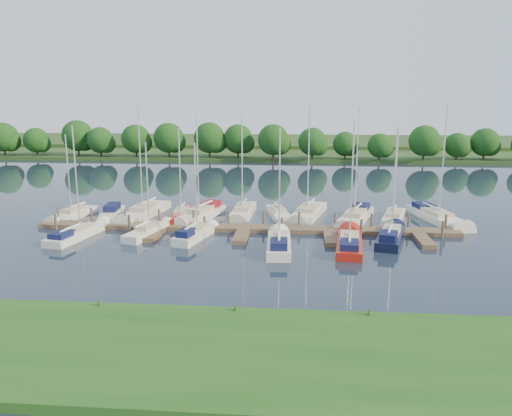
# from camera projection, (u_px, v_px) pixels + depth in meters

# --- Properties ---
(ground) EXTENTS (260.00, 260.00, 0.00)m
(ground) POSITION_uv_depth(u_px,v_px,m) (234.00, 256.00, 39.76)
(ground) COLOR #1A2535
(ground) RESTS_ON ground
(near_bank) EXTENTS (90.00, 10.00, 0.50)m
(near_bank) POSITION_uv_depth(u_px,v_px,m) (193.00, 353.00, 24.13)
(near_bank) COLOR #1D4E16
(near_bank) RESTS_ON ground
(dock) EXTENTS (40.00, 6.00, 0.40)m
(dock) POSITION_uv_depth(u_px,v_px,m) (244.00, 230.00, 46.83)
(dock) COLOR brown
(dock) RESTS_ON ground
(mooring_pilings) EXTENTS (38.24, 2.84, 2.00)m
(mooring_pilings) POSITION_uv_depth(u_px,v_px,m) (245.00, 223.00, 47.84)
(mooring_pilings) COLOR #473D33
(mooring_pilings) RESTS_ON ground
(far_shore) EXTENTS (180.00, 30.00, 0.60)m
(far_shore) POSITION_uv_depth(u_px,v_px,m) (276.00, 153.00, 112.70)
(far_shore) COLOR #234219
(far_shore) RESTS_ON ground
(distant_hill) EXTENTS (220.00, 40.00, 1.40)m
(distant_hill) POSITION_uv_depth(u_px,v_px,m) (280.00, 142.00, 136.95)
(distant_hill) COLOR #344F22
(distant_hill) RESTS_ON ground
(treeline) EXTENTS (148.00, 9.68, 8.27)m
(treeline) POSITION_uv_depth(u_px,v_px,m) (283.00, 140.00, 98.88)
(treeline) COLOR #38281C
(treeline) RESTS_ON ground
(sailboat_n_0) EXTENTS (2.86, 7.11, 9.11)m
(sailboat_n_0) POSITION_uv_depth(u_px,v_px,m) (73.00, 215.00, 52.49)
(sailboat_n_0) COLOR white
(sailboat_n_0) RESTS_ON ground
(motorboat) EXTENTS (2.06, 5.58, 1.56)m
(motorboat) POSITION_uv_depth(u_px,v_px,m) (112.00, 213.00, 53.35)
(motorboat) COLOR white
(motorboat) RESTS_ON ground
(sailboat_n_2) EXTENTS (3.45, 10.00, 12.58)m
(sailboat_n_2) POSITION_uv_depth(u_px,v_px,m) (144.00, 213.00, 53.29)
(sailboat_n_2) COLOR white
(sailboat_n_2) RESTS_ON ground
(sailboat_n_3) EXTENTS (2.38, 7.70, 9.83)m
(sailboat_n_3) POSITION_uv_depth(u_px,v_px,m) (182.00, 216.00, 51.97)
(sailboat_n_3) COLOR #AC1D0F
(sailboat_n_3) RESTS_ON ground
(sailboat_n_4) EXTENTS (4.12, 8.61, 11.10)m
(sailboat_n_4) POSITION_uv_depth(u_px,v_px,m) (201.00, 215.00, 52.11)
(sailboat_n_4) COLOR white
(sailboat_n_4) RESTS_ON ground
(sailboat_n_5) EXTENTS (2.25, 8.48, 10.84)m
(sailboat_n_5) POSITION_uv_depth(u_px,v_px,m) (243.00, 213.00, 53.52)
(sailboat_n_5) COLOR white
(sailboat_n_5) RESTS_ON ground
(sailboat_n_6) EXTENTS (2.99, 7.16, 9.04)m
(sailboat_n_6) POSITION_uv_depth(u_px,v_px,m) (279.00, 214.00, 52.97)
(sailboat_n_6) COLOR white
(sailboat_n_6) RESTS_ON ground
(sailboat_n_7) EXTENTS (4.19, 9.70, 12.22)m
(sailboat_n_7) POSITION_uv_depth(u_px,v_px,m) (308.00, 214.00, 52.92)
(sailboat_n_7) COLOR white
(sailboat_n_7) RESTS_ON ground
(sailboat_n_8) EXTENTS (4.58, 9.23, 11.76)m
(sailboat_n_8) POSITION_uv_depth(u_px,v_px,m) (355.00, 218.00, 50.99)
(sailboat_n_8) COLOR white
(sailboat_n_8) RESTS_ON ground
(sailboat_n_9) EXTENTS (3.54, 7.74, 9.83)m
(sailboat_n_9) POSITION_uv_depth(u_px,v_px,m) (393.00, 219.00, 51.05)
(sailboat_n_9) COLOR white
(sailboat_n_9) RESTS_ON ground
(sailboat_n_10) EXTENTS (4.30, 10.10, 12.57)m
(sailboat_n_10) POSITION_uv_depth(u_px,v_px,m) (437.00, 217.00, 51.43)
(sailboat_n_10) COLOR white
(sailboat_n_10) RESTS_ON ground
(sailboat_s_0) EXTENTS (3.17, 8.26, 10.31)m
(sailboat_s_0) POSITION_uv_depth(u_px,v_px,m) (78.00, 234.00, 45.10)
(sailboat_s_0) COLOR white
(sailboat_s_0) RESTS_ON ground
(sailboat_s_1) EXTENTS (3.00, 6.86, 8.91)m
(sailboat_s_1) POSITION_uv_depth(u_px,v_px,m) (148.00, 232.00, 45.71)
(sailboat_s_1) COLOR white
(sailboat_s_1) RESTS_ON ground
(sailboat_s_2) EXTENTS (2.96, 6.87, 8.98)m
(sailboat_s_2) POSITION_uv_depth(u_px,v_px,m) (195.00, 235.00, 44.60)
(sailboat_s_2) COLOR white
(sailboat_s_2) RESTS_ON ground
(sailboat_s_3) EXTENTS (2.14, 8.06, 10.45)m
(sailboat_s_3) POSITION_uv_depth(u_px,v_px,m) (279.00, 245.00, 41.60)
(sailboat_s_3) COLOR white
(sailboat_s_3) RESTS_ON ground
(sailboat_s_4) EXTENTS (2.83, 8.74, 10.98)m
(sailboat_s_4) POSITION_uv_depth(u_px,v_px,m) (349.00, 244.00, 41.98)
(sailboat_s_4) COLOR #AC1D0F
(sailboat_s_4) RESTS_ON ground
(sailboat_s_5) EXTENTS (3.72, 8.11, 10.47)m
(sailboat_s_5) POSITION_uv_depth(u_px,v_px,m) (391.00, 238.00, 43.78)
(sailboat_s_5) COLOR black
(sailboat_s_5) RESTS_ON ground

